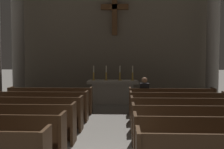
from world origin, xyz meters
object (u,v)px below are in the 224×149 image
object	(u,v)px
pew_right_row_4	(186,115)
candlestick_outer_left	(94,76)
lone_worshipper	(144,95)
candlestick_inner_right	(120,76)
column_right_fourth	(213,30)
pew_left_row_3	(12,123)
pew_right_row_6	(171,101)
candlestick_inner_left	(106,76)
pew_left_row_4	(29,113)
pew_right_row_3	(197,125)
pew_left_row_6	(51,100)
candlestick_outer_right	(133,76)
pew_right_row_5	(178,107)
pew_left_row_5	(41,106)
pew_right_row_2	(213,140)
altar	(113,91)
column_left_fourth	(18,31)

from	to	relation	value
pew_right_row_4	candlestick_outer_left	size ratio (longest dim) A/B	4.62
lone_worshipper	candlestick_inner_right	bearing A→B (deg)	111.93
pew_right_row_4	column_right_fourth	bearing A→B (deg)	66.02
pew_left_row_3	pew_right_row_6	world-z (taller)	same
pew_left_row_3	candlestick_inner_left	world-z (taller)	candlestick_inner_left
pew_left_row_4	pew_right_row_3	world-z (taller)	same
column_right_fourth	pew_left_row_4	bearing A→B (deg)	-140.93
pew_left_row_6	candlestick_outer_left	world-z (taller)	candlestick_outer_left
pew_right_row_6	candlestick_outer_right	xyz separation A→B (m)	(-1.29, 2.26, 0.74)
pew_left_row_4	pew_right_row_5	xyz separation A→B (m)	(4.29, 1.11, 0.00)
pew_left_row_3	column_right_fourth	world-z (taller)	column_right_fourth
pew_left_row_4	pew_right_row_4	xyz separation A→B (m)	(4.29, 0.00, 0.00)
pew_left_row_5	lone_worshipper	size ratio (longest dim) A/B	2.24
pew_left_row_3	pew_right_row_4	size ratio (longest dim) A/B	1.00
pew_right_row_2	lone_worshipper	distance (m)	4.58
pew_left_row_4	pew_right_row_6	bearing A→B (deg)	27.37
pew_left_row_4	candlestick_outer_right	bearing A→B (deg)	56.25
pew_right_row_4	altar	bearing A→B (deg)	115.57
pew_left_row_3	pew_right_row_6	xyz separation A→B (m)	(4.29, 3.33, 0.00)
pew_right_row_2	pew_left_row_6	bearing A→B (deg)	134.01
candlestick_outer_left	pew_left_row_5	bearing A→B (deg)	-110.99
pew_right_row_3	candlestick_outer_left	world-z (taller)	candlestick_outer_left
pew_right_row_5	column_left_fourth	size ratio (longest dim) A/B	0.44
pew_right_row_3	pew_right_row_6	bearing A→B (deg)	90.00
pew_right_row_5	candlestick_inner_right	bearing A→B (deg)	118.67
pew_left_row_6	altar	xyz separation A→B (m)	(2.14, 2.26, 0.06)
candlestick_inner_left	lone_worshipper	size ratio (longest dim) A/B	0.48
pew_left_row_6	pew_left_row_3	bearing A→B (deg)	-90.00
pew_left_row_5	candlestick_inner_right	bearing A→B (deg)	54.07
altar	pew_left_row_5	bearing A→B (deg)	-122.45
pew_left_row_3	lone_worshipper	bearing A→B (deg)	45.23
candlestick_outer_left	candlestick_inner_left	bearing A→B (deg)	0.00
pew_left_row_5	pew_right_row_4	world-z (taller)	same
pew_left_row_5	pew_right_row_6	xyz separation A→B (m)	(4.29, 1.11, 0.00)
altar	candlestick_outer_left	size ratio (longest dim) A/B	3.44
column_left_fourth	pew_right_row_3	bearing A→B (deg)	-44.34
column_right_fourth	pew_left_row_6	bearing A→B (deg)	-154.30
candlestick_inner_right	column_right_fourth	bearing A→B (deg)	12.78
pew_left_row_6	pew_right_row_2	bearing A→B (deg)	-45.99
candlestick_inner_left	pew_right_row_2	bearing A→B (deg)	-69.96
pew_right_row_3	pew_right_row_6	distance (m)	3.33
pew_left_row_4	pew_right_row_4	bearing A→B (deg)	0.00
pew_right_row_2	pew_right_row_3	bearing A→B (deg)	90.00
pew_right_row_3	lone_worshipper	bearing A→B (deg)	105.73
candlestick_outer_left	lone_worshipper	size ratio (longest dim) A/B	0.48
pew_left_row_4	column_left_fourth	world-z (taller)	column_left_fourth
candlestick_inner_left	candlestick_outer_left	bearing A→B (deg)	180.00
column_right_fourth	candlestick_inner_left	size ratio (longest dim) A/B	10.44
pew_right_row_6	candlestick_outer_left	size ratio (longest dim) A/B	4.62
candlestick_outer_right	lone_worshipper	size ratio (longest dim) A/B	0.48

